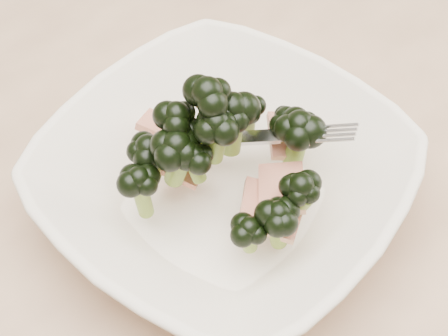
{
  "coord_description": "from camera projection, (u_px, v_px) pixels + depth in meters",
  "views": [
    {
      "loc": [
        -0.14,
        -0.25,
        1.2
      ],
      "look_at": [
        0.05,
        -0.01,
        0.8
      ],
      "focal_mm": 50.0,
      "sensor_mm": 36.0,
      "label": 1
    }
  ],
  "objects": [
    {
      "name": "dining_table",
      "position": [
        183.0,
        278.0,
        0.61
      ],
      "size": [
        1.2,
        0.8,
        0.75
      ],
      "color": "tan",
      "rests_on": "ground"
    },
    {
      "name": "broccoli_dish",
      "position": [
        224.0,
        174.0,
        0.51
      ],
      "size": [
        0.34,
        0.34,
        0.14
      ],
      "color": "silver",
      "rests_on": "dining_table"
    }
  ]
}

